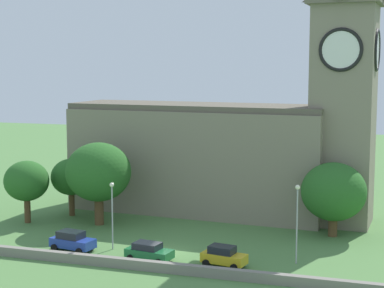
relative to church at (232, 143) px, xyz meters
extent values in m
plane|color=#517F42|center=(-2.06, -2.66, -8.66)|extent=(200.00, 200.00, 0.00)
cube|color=gray|center=(-4.40, 0.25, -2.36)|extent=(31.95, 11.29, 12.60)
cube|color=#5C5547|center=(-4.40, 0.25, 4.29)|extent=(31.91, 10.52, 0.70)
cube|color=gray|center=(12.99, -0.71, 3.62)|extent=(7.09, 7.09, 24.55)
cube|color=#675F4F|center=(12.99, -0.71, 16.14)|extent=(8.22, 8.22, 0.50)
cylinder|color=white|center=(12.80, -4.13, 10.98)|extent=(4.30, 0.36, 4.30)
torus|color=black|center=(12.80, -4.13, 10.98)|extent=(4.71, 0.65, 4.69)
cylinder|color=white|center=(16.41, -0.90, 10.98)|extent=(0.36, 4.30, 4.30)
torus|color=black|center=(16.41, -0.90, 10.98)|extent=(0.65, 4.71, 4.69)
cube|color=gray|center=(-2.06, -23.40, -8.21)|extent=(59.92, 0.70, 0.89)
cube|color=#233D9E|center=(-10.95, -19.97, -7.87)|extent=(4.62, 2.59, 0.88)
cube|color=#1E232B|center=(-11.16, -19.94, -7.08)|extent=(2.69, 2.06, 0.70)
cylinder|color=black|center=(-9.33, -19.26, -8.30)|extent=(0.75, 0.45, 0.70)
cylinder|color=black|center=(-9.63, -21.16, -8.30)|extent=(0.75, 0.45, 0.70)
cylinder|color=black|center=(-12.26, -18.79, -8.30)|extent=(0.75, 0.45, 0.70)
cylinder|color=black|center=(-12.57, -20.68, -8.30)|extent=(0.75, 0.45, 0.70)
cube|color=#1E6B38|center=(-2.66, -20.61, -7.97)|extent=(4.61, 2.53, 0.76)
cube|color=#1E232B|center=(-2.88, -20.58, -7.29)|extent=(2.67, 2.02, 0.60)
cylinder|color=black|center=(-1.05, -19.89, -8.35)|extent=(0.65, 0.43, 0.61)
cylinder|color=black|center=(-1.33, -21.77, -8.35)|extent=(0.65, 0.43, 0.61)
cylinder|color=black|center=(-3.99, -19.45, -8.35)|extent=(0.65, 0.43, 0.61)
cylinder|color=black|center=(-4.27, -21.33, -8.35)|extent=(0.65, 0.43, 0.61)
cube|color=gold|center=(4.41, -20.22, -7.89)|extent=(4.27, 2.39, 0.85)
cube|color=#1E232B|center=(4.21, -20.19, -7.12)|extent=(2.49, 1.88, 0.68)
cylinder|color=black|center=(5.91, -19.61, -8.31)|extent=(0.73, 0.42, 0.68)
cylinder|color=black|center=(5.62, -21.31, -8.31)|extent=(0.73, 0.42, 0.68)
cylinder|color=black|center=(3.21, -19.14, -8.31)|extent=(0.73, 0.42, 0.68)
cylinder|color=black|center=(2.91, -20.84, -8.31)|extent=(0.73, 0.42, 0.68)
cylinder|color=#9EA0A5|center=(-7.43, -18.36, -5.54)|extent=(0.14, 0.14, 6.24)
sphere|color=#F4EFCC|center=(-7.43, -18.36, -2.20)|extent=(0.44, 0.44, 0.44)
cylinder|color=#9EA0A5|center=(10.48, -17.40, -5.22)|extent=(0.14, 0.14, 6.87)
sphere|color=#F4EFCC|center=(10.48, -17.40, -1.56)|extent=(0.44, 0.44, 0.44)
cylinder|color=brown|center=(12.72, -6.82, -7.54)|extent=(0.96, 0.96, 2.24)
ellipsoid|color=#286023|center=(12.72, -6.82, -3.85)|extent=(6.85, 6.85, 6.17)
cylinder|color=brown|center=(-18.10, -6.92, -7.20)|extent=(0.68, 0.68, 2.90)
ellipsoid|color=#286023|center=(-18.10, -6.92, -3.93)|extent=(4.85, 4.85, 4.36)
cylinder|color=brown|center=(-13.02, -9.91, -7.01)|extent=(1.04, 1.04, 3.30)
ellipsoid|color=#286023|center=(-13.02, -9.91, -2.58)|extent=(7.40, 7.40, 6.66)
cylinder|color=brown|center=(-21.28, -11.58, -7.18)|extent=(0.72, 0.72, 2.95)
ellipsoid|color=#286023|center=(-21.28, -11.58, -3.78)|extent=(5.13, 5.13, 4.62)
camera|label=1|loc=(18.71, -74.15, 9.43)|focal=59.76mm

